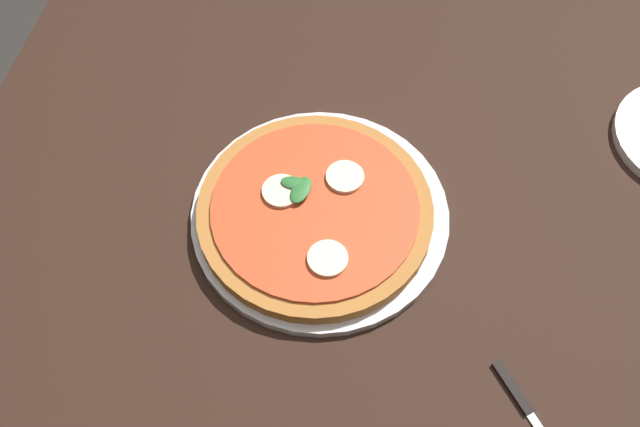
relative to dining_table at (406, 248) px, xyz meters
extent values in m
plane|color=#2D2B28|center=(0.00, 0.00, -0.62)|extent=(6.00, 6.00, 0.00)
cube|color=black|center=(0.00, 0.00, 0.07)|extent=(1.19, 1.12, 0.04)
cube|color=black|center=(0.51, -0.48, -0.29)|extent=(0.07, 0.07, 0.68)
cylinder|color=silver|center=(0.11, 0.03, 0.10)|extent=(0.32, 0.32, 0.01)
cylinder|color=#B27033|center=(0.12, 0.04, 0.11)|extent=(0.29, 0.29, 0.02)
cylinder|color=#CC4723|center=(0.12, 0.04, 0.12)|extent=(0.25, 0.25, 0.00)
cylinder|color=beige|center=(0.16, 0.02, 0.13)|extent=(0.05, 0.05, 0.00)
cylinder|color=beige|center=(0.09, 0.10, 0.13)|extent=(0.05, 0.05, 0.00)
cylinder|color=beige|center=(0.09, -0.01, 0.13)|extent=(0.05, 0.05, 0.00)
ellipsoid|color=#286B2D|center=(0.14, 0.02, 0.13)|extent=(0.03, 0.04, 0.00)
ellipsoid|color=#286B2D|center=(0.15, 0.01, 0.13)|extent=(0.03, 0.02, 0.00)
cube|color=black|center=(-0.13, 0.20, 0.09)|extent=(0.05, 0.06, 0.01)
camera|label=1|loc=(0.02, 0.49, 0.86)|focal=40.82mm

